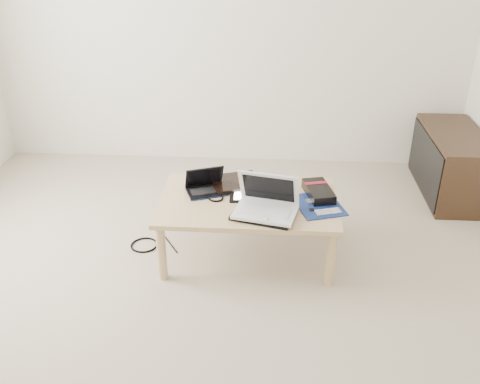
# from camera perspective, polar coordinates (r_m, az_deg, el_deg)

# --- Properties ---
(ground) EXTENTS (4.00, 4.00, 0.00)m
(ground) POSITION_cam_1_polar(r_m,az_deg,el_deg) (3.16, -4.14, -11.31)
(ground) COLOR beige
(ground) RESTS_ON ground
(coffee_table) EXTENTS (1.10, 0.70, 0.40)m
(coffee_table) POSITION_cam_1_polar(r_m,az_deg,el_deg) (3.34, 0.87, -1.54)
(coffee_table) COLOR tan
(coffee_table) RESTS_ON ground
(media_cabinet) EXTENTS (0.41, 0.90, 0.50)m
(media_cabinet) POSITION_cam_1_polar(r_m,az_deg,el_deg) (4.47, 21.53, 2.85)
(media_cabinet) COLOR #3B2818
(media_cabinet) RESTS_ON ground
(book) EXTENTS (0.37, 0.34, 0.03)m
(book) POSITION_cam_1_polar(r_m,az_deg,el_deg) (3.49, -0.51, 1.02)
(book) COLOR black
(book) RESTS_ON coffee_table
(netbook) EXTENTS (0.29, 0.25, 0.16)m
(netbook) POSITION_cam_1_polar(r_m,az_deg,el_deg) (3.40, -3.67, 0.58)
(netbook) COLOR black
(netbook) RESTS_ON coffee_table
(tablet) EXTENTS (0.26, 0.20, 0.01)m
(tablet) POSITION_cam_1_polar(r_m,az_deg,el_deg) (3.35, 1.11, -0.34)
(tablet) COLOR black
(tablet) RESTS_ON coffee_table
(remote) EXTENTS (0.10, 0.24, 0.02)m
(remote) POSITION_cam_1_polar(r_m,az_deg,el_deg) (3.32, 3.58, -0.57)
(remote) COLOR #A8A9AD
(remote) RESTS_ON coffee_table
(neoprene_sleeve) EXTENTS (0.41, 0.34, 0.02)m
(neoprene_sleeve) POSITION_cam_1_polar(r_m,az_deg,el_deg) (3.15, 2.57, -2.30)
(neoprene_sleeve) COLOR black
(neoprene_sleeve) RESTS_ON coffee_table
(white_laptop) EXTENTS (0.40, 0.32, 0.24)m
(white_laptop) POSITION_cam_1_polar(r_m,az_deg,el_deg) (3.13, 2.83, -1.24)
(white_laptop) COLOR silver
(white_laptop) RESTS_ON neoprene_sleeve
(motherboard) EXTENTS (0.35, 0.39, 0.02)m
(motherboard) POSITION_cam_1_polar(r_m,az_deg,el_deg) (3.28, 8.41, -1.37)
(motherboard) COLOR navy
(motherboard) RESTS_ON coffee_table
(gpu_box) EXTENTS (0.20, 0.31, 0.06)m
(gpu_box) POSITION_cam_1_polar(r_m,az_deg,el_deg) (3.38, 8.37, 0.05)
(gpu_box) COLOR black
(gpu_box) RESTS_ON coffee_table
(cable_coil) EXTENTS (0.10, 0.10, 0.01)m
(cable_coil) POSITION_cam_1_polar(r_m,az_deg,el_deg) (3.33, -2.58, -0.64)
(cable_coil) COLOR black
(cable_coil) RESTS_ON coffee_table
(floor_cable_coil) EXTENTS (0.20, 0.20, 0.01)m
(floor_cable_coil) POSITION_cam_1_polar(r_m,az_deg,el_deg) (3.65, -10.18, -5.59)
(floor_cable_coil) COLOR black
(floor_cable_coil) RESTS_ON ground
(floor_cable_trail) EXTENTS (0.20, 0.32, 0.01)m
(floor_cable_trail) POSITION_cam_1_polar(r_m,az_deg,el_deg) (3.69, -7.81, -5.01)
(floor_cable_trail) COLOR black
(floor_cable_trail) RESTS_ON ground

